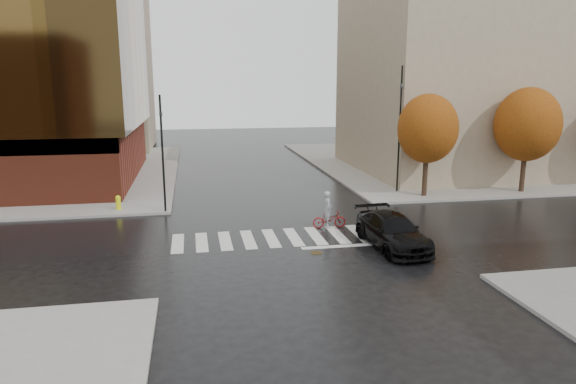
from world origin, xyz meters
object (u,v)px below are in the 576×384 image
sedan (392,231)px  traffic_light_ne (400,119)px  traffic_light_nw (162,147)px  cyclist (329,215)px  fire_hydrant (118,202)px

sedan → traffic_light_ne: size_ratio=0.62×
traffic_light_nw → traffic_light_ne: bearing=81.4°
cyclist → sedan: bearing=-147.2°
traffic_light_ne → fire_hydrant: (-17.77, -1.83, -4.35)m
traffic_light_ne → fire_hydrant: traffic_light_ne is taller
fire_hydrant → traffic_light_nw: bearing=-17.9°
sedan → fire_hydrant: 15.86m
sedan → traffic_light_ne: traffic_light_ne is taller
fire_hydrant → sedan: bearing=-34.4°
sedan → traffic_light_ne: 12.51m
traffic_light_ne → cyclist: bearing=40.2°
cyclist → traffic_light_nw: traffic_light_nw is taller
traffic_light_ne → traffic_light_nw: bearing=3.1°
sedan → cyclist: (-2.02, 3.55, -0.09)m
cyclist → fire_hydrant: (-11.06, 5.42, -0.05)m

